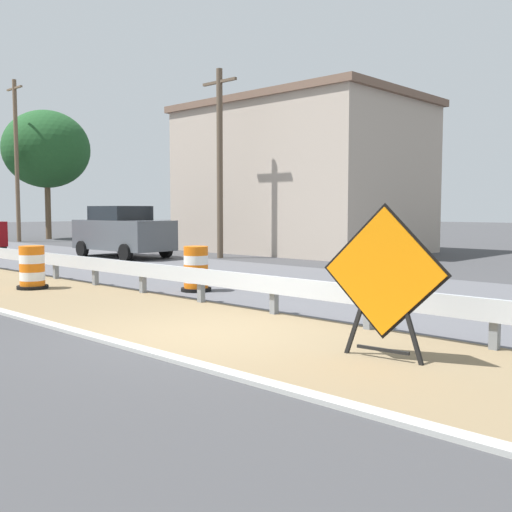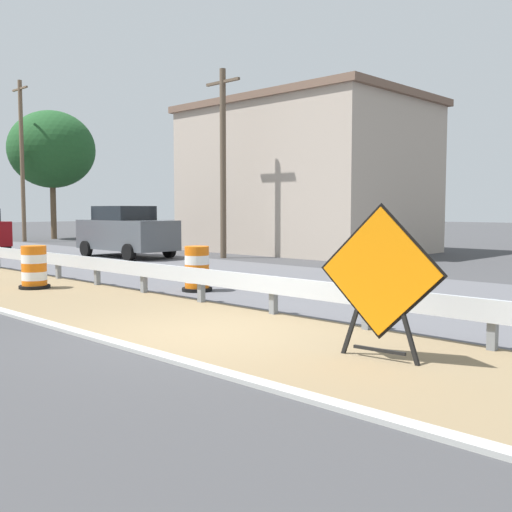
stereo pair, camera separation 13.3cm
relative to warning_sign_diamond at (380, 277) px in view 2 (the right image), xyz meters
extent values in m
plane|color=#3D3D3F|center=(-0.59, 2.84, -1.06)|extent=(160.00, 160.00, 0.00)
cube|color=#7F6B4C|center=(-0.05, 2.84, -1.06)|extent=(3.47, 120.00, 0.01)
cube|color=#56565B|center=(5.27, 2.84, -1.06)|extent=(7.18, 120.00, 0.00)
cube|color=#ADADA8|center=(-1.89, 2.84, -1.06)|extent=(0.20, 120.00, 0.11)
cube|color=silver|center=(1.43, 4.21, -0.51)|extent=(0.08, 44.47, 0.32)
cube|color=slate|center=(1.51, -0.84, -0.71)|extent=(0.12, 0.12, 0.70)
cube|color=slate|center=(1.51, 1.18, -0.71)|extent=(0.12, 0.12, 0.70)
cube|color=slate|center=(1.51, 3.20, -0.71)|extent=(0.12, 0.12, 0.70)
cube|color=slate|center=(1.51, 5.22, -0.71)|extent=(0.12, 0.12, 0.70)
cube|color=slate|center=(1.51, 7.24, -0.71)|extent=(0.12, 0.12, 0.70)
cube|color=slate|center=(1.51, 9.26, -0.71)|extent=(0.12, 0.12, 0.70)
cube|color=slate|center=(1.51, 11.29, -0.71)|extent=(0.12, 0.12, 0.70)
cube|color=slate|center=(1.51, 13.31, -0.71)|extent=(0.12, 0.12, 0.70)
cube|color=black|center=(0.05, -0.35, -0.54)|extent=(0.09, 0.39, 1.06)
cube|color=black|center=(-0.03, 0.35, -0.54)|extent=(0.09, 0.39, 1.06)
cube|color=black|center=(0.01, 0.00, -0.94)|extent=(0.12, 0.72, 0.04)
cube|color=orange|center=(-0.01, 0.00, 0.07)|extent=(0.21, 1.63, 1.64)
cube|color=black|center=(0.01, 0.00, 0.07)|extent=(0.21, 1.73, 1.74)
cylinder|color=orange|center=(2.53, 6.56, -0.96)|extent=(0.57, 0.57, 0.21)
cylinder|color=white|center=(2.53, 6.56, -0.75)|extent=(0.57, 0.57, 0.21)
cylinder|color=orange|center=(2.53, 6.56, -0.53)|extent=(0.57, 0.57, 0.21)
cylinder|color=white|center=(2.53, 6.56, -0.32)|extent=(0.57, 0.57, 0.21)
cylinder|color=orange|center=(2.53, 6.56, -0.11)|extent=(0.57, 0.57, 0.21)
cylinder|color=black|center=(2.53, 6.56, -1.02)|extent=(0.71, 0.71, 0.08)
cylinder|color=orange|center=(0.09, 9.76, -0.96)|extent=(0.59, 0.59, 0.21)
cylinder|color=white|center=(0.09, 9.76, -0.75)|extent=(0.59, 0.59, 0.21)
cylinder|color=orange|center=(0.09, 9.76, -0.54)|extent=(0.59, 0.59, 0.21)
cylinder|color=white|center=(0.09, 9.76, -0.34)|extent=(0.59, 0.59, 0.21)
cylinder|color=orange|center=(0.09, 9.76, -0.13)|extent=(0.59, 0.59, 0.21)
cylinder|color=black|center=(0.09, 9.76, -1.02)|extent=(0.73, 0.73, 0.08)
cylinder|color=black|center=(4.65, 22.01, -0.74)|extent=(0.22, 0.64, 0.64)
cube|color=#4C5156|center=(7.04, 16.20, -0.16)|extent=(1.97, 4.54, 1.17)
cube|color=black|center=(7.04, 16.38, 0.70)|extent=(1.74, 2.10, 0.56)
cylinder|color=black|center=(8.01, 14.72, -0.74)|extent=(0.23, 0.64, 0.64)
cylinder|color=black|center=(6.11, 14.69, -0.74)|extent=(0.23, 0.64, 0.64)
cylinder|color=black|center=(7.97, 17.70, -0.74)|extent=(0.23, 0.64, 0.64)
cylinder|color=black|center=(6.07, 17.67, -0.74)|extent=(0.23, 0.64, 0.64)
cube|color=#AD9E8E|center=(14.75, 13.29, 2.14)|extent=(7.22, 10.10, 6.41)
cube|color=brown|center=(14.75, 13.29, 5.49)|extent=(7.51, 10.50, 0.30)
cylinder|color=brown|center=(9.43, 13.08, 2.60)|extent=(0.24, 0.24, 7.32)
cube|color=brown|center=(9.43, 13.08, 5.76)|extent=(0.12, 1.80, 0.10)
cylinder|color=brown|center=(9.37, 30.46, 3.66)|extent=(0.24, 0.24, 9.45)
cube|color=brown|center=(9.37, 30.46, 7.89)|extent=(0.12, 1.80, 0.10)
cylinder|color=brown|center=(12.09, 32.08, 0.72)|extent=(0.36, 0.36, 3.56)
ellipsoid|color=#1E4C23|center=(12.09, 32.08, 4.68)|extent=(5.45, 5.45, 4.91)
camera|label=1|loc=(-6.57, -3.97, 0.86)|focal=41.70mm
camera|label=2|loc=(-6.47, -4.07, 0.86)|focal=41.70mm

